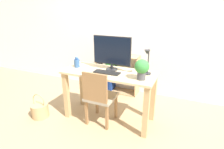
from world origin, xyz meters
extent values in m
plane|color=tan|center=(0.00, 0.00, 0.00)|extent=(10.00, 10.00, 0.00)
cube|color=white|center=(0.00, 1.12, 1.30)|extent=(8.00, 0.05, 2.60)
cube|color=#D8BC8C|center=(0.00, 0.00, 0.74)|extent=(1.32, 0.56, 0.03)
cube|color=tan|center=(-0.61, -0.22, 0.36)|extent=(0.07, 0.07, 0.73)
cube|color=tan|center=(0.61, -0.22, 0.36)|extent=(0.07, 0.07, 0.73)
cube|color=tan|center=(-0.61, 0.22, 0.36)|extent=(0.07, 0.07, 0.73)
cube|color=tan|center=(0.61, 0.22, 0.36)|extent=(0.07, 0.07, 0.73)
cylinder|color=#232326|center=(0.00, 0.09, 0.76)|extent=(0.16, 0.16, 0.02)
cylinder|color=#232326|center=(0.00, 0.09, 0.81)|extent=(0.04, 0.04, 0.08)
cube|color=#232326|center=(0.00, 0.10, 1.04)|extent=(0.57, 0.02, 0.40)
cube|color=black|center=(0.00, 0.09, 1.04)|extent=(0.54, 0.03, 0.38)
cube|color=black|center=(-0.01, -0.06, 0.76)|extent=(0.37, 0.13, 0.02)
cylinder|color=#33598C|center=(-0.53, 0.00, 0.82)|extent=(0.09, 0.09, 0.12)
sphere|color=#33598C|center=(-0.53, 0.00, 0.90)|extent=(0.05, 0.05, 0.05)
cylinder|color=#2D2D33|center=(0.52, 0.12, 0.77)|extent=(0.10, 0.10, 0.02)
cylinder|color=#2D2D33|center=(0.52, 0.12, 0.94)|extent=(0.02, 0.02, 0.33)
cylinder|color=#2D2D33|center=(0.52, 0.07, 1.11)|extent=(0.01, 0.10, 0.01)
cone|color=#2D2D33|center=(0.52, 0.02, 1.09)|extent=(0.08, 0.08, 0.06)
cylinder|color=#4C4C51|center=(0.49, -0.10, 0.81)|extent=(0.11, 0.11, 0.10)
sphere|color=#388C3D|center=(0.49, -0.10, 0.93)|extent=(0.18, 0.18, 0.18)
cube|color=#9E937F|center=(-0.07, -0.12, 0.40)|extent=(0.40, 0.40, 0.04)
cube|color=olive|center=(-0.07, -0.30, 0.62)|extent=(0.36, 0.03, 0.40)
cube|color=olive|center=(-0.24, -0.28, 0.19)|extent=(0.04, 0.04, 0.38)
cube|color=olive|center=(0.09, -0.28, 0.19)|extent=(0.04, 0.04, 0.38)
cube|color=olive|center=(-0.24, 0.04, 0.19)|extent=(0.04, 0.04, 0.38)
cube|color=olive|center=(0.09, 0.04, 0.19)|extent=(0.04, 0.04, 0.38)
cube|color=tan|center=(-0.66, 0.95, 0.38)|extent=(0.02, 0.28, 0.76)
cube|color=tan|center=(0.16, 0.95, 0.38)|extent=(0.02, 0.28, 0.76)
cube|color=tan|center=(-0.25, 0.95, 0.01)|extent=(0.84, 0.28, 0.02)
cube|color=tan|center=(-0.25, 0.95, 0.75)|extent=(0.84, 0.28, 0.02)
cube|color=tan|center=(-0.25, 0.95, 0.38)|extent=(0.80, 0.28, 0.02)
cube|color=orange|center=(-0.62, 0.95, 0.14)|extent=(0.05, 0.24, 0.25)
cube|color=black|center=(-0.56, 0.95, 0.13)|extent=(0.06, 0.24, 0.22)
cube|color=red|center=(-0.49, 0.95, 0.13)|extent=(0.07, 0.24, 0.23)
cube|color=navy|center=(-0.42, 0.95, 0.15)|extent=(0.06, 0.24, 0.26)
cube|color=navy|center=(-0.36, 0.95, 0.13)|extent=(0.05, 0.24, 0.22)
cube|color=black|center=(-0.62, 0.95, 0.54)|extent=(0.05, 0.24, 0.30)
cube|color=black|center=(-0.55, 0.95, 0.54)|extent=(0.05, 0.24, 0.32)
cube|color=beige|center=(-0.49, 0.95, 0.53)|extent=(0.05, 0.24, 0.29)
cube|color=#2D7F38|center=(-0.41, 0.95, 0.52)|extent=(0.07, 0.24, 0.27)
cube|color=#2D7F38|center=(-0.34, 0.95, 0.54)|extent=(0.05, 0.24, 0.30)
cylinder|color=tan|center=(-1.01, -0.40, 0.11)|extent=(0.26, 0.26, 0.21)
torus|color=tan|center=(-1.01, -0.40, 0.28)|extent=(0.22, 0.02, 0.22)
camera|label=1|loc=(1.03, -2.27, 1.64)|focal=30.00mm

